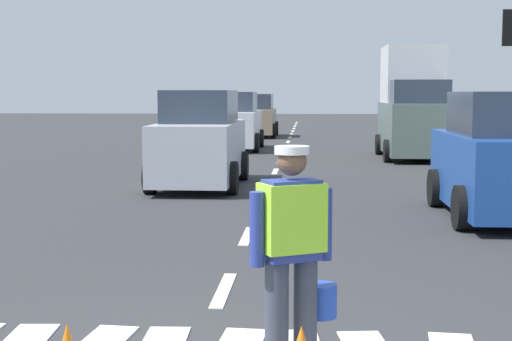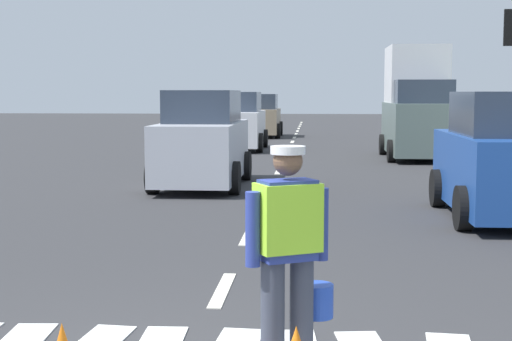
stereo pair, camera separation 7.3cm
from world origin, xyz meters
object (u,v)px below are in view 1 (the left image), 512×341
object	(u,v)px
road_worker	(294,245)
delivery_truck	(414,107)
car_parked_curbside	(504,160)
car_oncoming_third	(256,117)
car_oncoming_second	(234,123)
car_oncoming_lead	(200,142)

from	to	relation	value
road_worker	delivery_truck	bearing A→B (deg)	79.67
road_worker	delivery_truck	size ratio (longest dim) A/B	0.36
road_worker	car_parked_curbside	size ratio (longest dim) A/B	0.43
delivery_truck	car_oncoming_third	distance (m)	12.54
delivery_truck	car_oncoming_second	xyz separation A→B (m)	(-6.03, 3.02, -0.64)
delivery_truck	car_oncoming_lead	xyz separation A→B (m)	(-5.69, -7.77, -0.63)
road_worker	car_parked_curbside	distance (m)	7.77
delivery_truck	car_oncoming_third	xyz separation A→B (m)	(-5.77, 11.11, -0.68)
road_worker	car_parked_curbside	xyz separation A→B (m)	(3.29, 7.03, 0.03)
car_oncoming_lead	car_oncoming_second	world-z (taller)	car_oncoming_lead
car_parked_curbside	car_oncoming_lead	xyz separation A→B (m)	(-5.58, 3.88, 0.02)
car_oncoming_third	delivery_truck	bearing A→B (deg)	-62.55
car_oncoming_second	car_oncoming_third	xyz separation A→B (m)	(0.25, 8.09, -0.04)
delivery_truck	car_oncoming_third	size ratio (longest dim) A/B	1.17
delivery_truck	car_parked_curbside	xyz separation A→B (m)	(-0.11, -11.64, -0.65)
car_oncoming_second	car_parked_curbside	bearing A→B (deg)	-68.04
car_oncoming_lead	delivery_truck	bearing A→B (deg)	53.77
road_worker	delivery_truck	distance (m)	19.00
delivery_truck	car_oncoming_second	bearing A→B (deg)	153.38
car_parked_curbside	car_oncoming_lead	distance (m)	6.79
car_oncoming_lead	car_oncoming_third	distance (m)	18.88
road_worker	car_oncoming_third	bearing A→B (deg)	94.54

